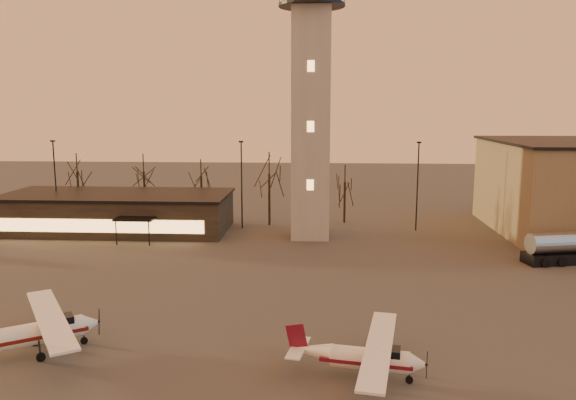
{
  "coord_description": "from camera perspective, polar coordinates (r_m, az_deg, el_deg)",
  "views": [
    {
      "loc": [
        1.09,
        -29.47,
        14.09
      ],
      "look_at": [
        -1.41,
        13.0,
        6.92
      ],
      "focal_mm": 35.0,
      "sensor_mm": 36.0,
      "label": 1
    }
  ],
  "objects": [
    {
      "name": "control_tower",
      "position": [
        59.52,
        2.37,
        11.71
      ],
      "size": [
        6.8,
        6.8,
        32.6
      ],
      "color": "#97948F",
      "rests_on": "ground"
    },
    {
      "name": "cessna_front",
      "position": [
        30.62,
        8.52,
        -16.02
      ],
      "size": [
        7.81,
        9.83,
        2.7
      ],
      "rotation": [
        0.0,
        0.0,
        -0.18
      ],
      "color": "white",
      "rests_on": "ground"
    },
    {
      "name": "cessna_rear",
      "position": [
        36.13,
        -23.46,
        -12.48
      ],
      "size": [
        8.72,
        9.73,
        2.97
      ],
      "rotation": [
        0.0,
        0.0,
        0.59
      ],
      "color": "white",
      "rests_on": "ground"
    },
    {
      "name": "ground",
      "position": [
        32.68,
        1.18,
        -15.98
      ],
      "size": [
        220.0,
        220.0,
        0.0
      ],
      "primitive_type": "plane",
      "color": "#423F3D",
      "rests_on": "ground"
    },
    {
      "name": "fuel_truck",
      "position": [
        56.87,
        26.37,
        -4.63
      ],
      "size": [
        7.95,
        3.83,
        2.84
      ],
      "rotation": [
        0.0,
        0.0,
        0.22
      ],
      "color": "black",
      "rests_on": "ground"
    },
    {
      "name": "light_poles",
      "position": [
        61.09,
        2.79,
        1.38
      ],
      "size": [
        58.5,
        12.25,
        10.14
      ],
      "color": "black",
      "rests_on": "ground"
    },
    {
      "name": "terminal",
      "position": [
        66.72,
        -16.93,
        -1.16
      ],
      "size": [
        25.4,
        12.2,
        4.3
      ],
      "color": "black",
      "rests_on": "ground"
    },
    {
      "name": "tree_row",
      "position": [
        70.67,
        -8.74,
        2.83
      ],
      "size": [
        37.2,
        9.2,
        8.8
      ],
      "color": "black",
      "rests_on": "ground"
    }
  ]
}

